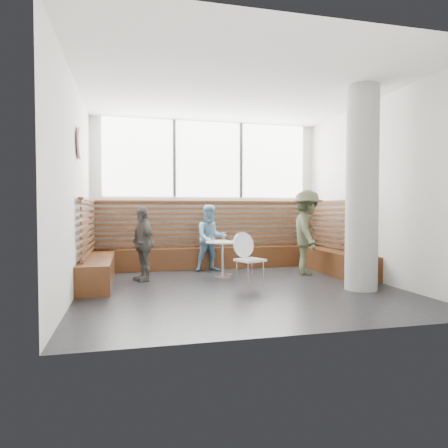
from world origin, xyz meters
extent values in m
cube|color=silver|center=(0.00, 0.00, 1.60)|extent=(5.00, 5.00, 3.20)
cube|color=black|center=(0.00, 0.00, 0.00)|extent=(5.00, 5.00, 0.01)
cube|color=white|center=(0.00, 0.00, 3.20)|extent=(5.00, 5.00, 0.01)
cube|color=white|center=(0.00, 2.48, 2.38)|extent=(4.50, 0.02, 1.65)
cube|color=#3F3F42|center=(-0.75, 2.46, 2.38)|extent=(0.06, 0.04, 1.65)
cube|color=#3F3F42|center=(0.75, 2.46, 2.38)|extent=(0.06, 0.04, 1.65)
cube|color=#412310|center=(0.00, 2.25, 0.23)|extent=(5.00, 0.50, 0.45)
cube|color=#412310|center=(-2.25, 1.25, 0.23)|extent=(0.50, 2.50, 0.45)
cube|color=#412310|center=(2.25, 1.25, 0.23)|extent=(0.50, 2.50, 0.45)
cube|color=#462511|center=(0.00, 2.42, 0.95)|extent=(4.88, 0.08, 0.98)
cube|color=#462511|center=(-2.42, 1.25, 0.95)|extent=(0.08, 2.38, 0.98)
cube|color=#462511|center=(2.42, 1.25, 0.95)|extent=(0.08, 2.38, 0.98)
cylinder|color=gray|center=(1.85, -0.60, 1.60)|extent=(0.50, 0.50, 3.20)
cylinder|color=white|center=(-2.46, 0.40, 2.30)|extent=(0.03, 0.50, 0.50)
cylinder|color=silver|center=(0.02, 1.21, 0.01)|extent=(0.40, 0.40, 0.02)
cylinder|color=silver|center=(0.02, 1.21, 0.33)|extent=(0.06, 0.06, 0.63)
cylinder|color=#B7B7BA|center=(0.02, 1.21, 0.64)|extent=(0.64, 0.64, 0.03)
cube|color=white|center=(0.22, 0.07, 0.43)|extent=(0.41, 0.39, 0.04)
cylinder|color=white|center=(0.22, 0.24, 0.68)|extent=(0.43, 0.10, 0.42)
cylinder|color=silver|center=(0.05, -0.08, 0.21)|extent=(0.02, 0.02, 0.42)
cylinder|color=silver|center=(0.38, -0.08, 0.21)|extent=(0.02, 0.02, 0.42)
cylinder|color=silver|center=(0.05, 0.21, 0.21)|extent=(0.02, 0.02, 0.42)
cylinder|color=silver|center=(0.38, 0.21, 0.21)|extent=(0.02, 0.02, 0.42)
imported|color=#40462F|center=(1.67, 0.99, 0.82)|extent=(0.87, 1.19, 1.65)
imported|color=#6A9BB8|center=(-0.08, 1.82, 0.68)|extent=(0.70, 0.56, 1.37)
imported|color=#53514B|center=(-1.48, 1.03, 0.66)|extent=(0.58, 0.84, 1.32)
cylinder|color=white|center=(-0.06, 1.34, 0.66)|extent=(0.21, 0.21, 0.01)
cylinder|color=white|center=(0.06, 1.36, 0.66)|extent=(0.22, 0.22, 0.02)
cylinder|color=white|center=(-0.19, 1.13, 0.71)|extent=(0.07, 0.07, 0.10)
cylinder|color=white|center=(0.02, 1.16, 0.71)|extent=(0.07, 0.07, 0.11)
cylinder|color=white|center=(0.19, 1.19, 0.71)|extent=(0.07, 0.07, 0.11)
cube|color=#A5C64C|center=(0.04, 1.01, 0.66)|extent=(0.24, 0.21, 0.00)
camera|label=1|loc=(-1.75, -6.20, 1.28)|focal=32.00mm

